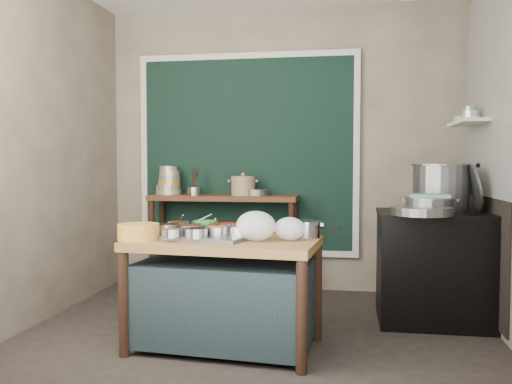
% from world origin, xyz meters
% --- Properties ---
extents(floor, '(3.50, 3.00, 0.02)m').
position_xyz_m(floor, '(0.00, 0.00, -0.01)').
color(floor, '#2D2722').
rests_on(floor, ground).
extents(back_wall, '(3.50, 0.02, 2.80)m').
position_xyz_m(back_wall, '(0.00, 1.51, 1.40)').
color(back_wall, gray).
rests_on(back_wall, floor).
extents(left_wall, '(0.02, 3.00, 2.80)m').
position_xyz_m(left_wall, '(-1.76, 0.00, 1.40)').
color(left_wall, gray).
rests_on(left_wall, floor).
extents(curtain_panel, '(2.10, 0.02, 1.90)m').
position_xyz_m(curtain_panel, '(-0.35, 1.47, 1.35)').
color(curtain_panel, black).
rests_on(curtain_panel, back_wall).
extents(curtain_frame, '(2.22, 0.03, 2.02)m').
position_xyz_m(curtain_frame, '(-0.35, 1.46, 1.35)').
color(curtain_frame, beige).
rests_on(curtain_frame, back_wall).
extents(tile_panel, '(0.02, 1.70, 1.70)m').
position_xyz_m(tile_panel, '(1.74, 0.55, 1.85)').
color(tile_panel, '#B2B2AA').
rests_on(tile_panel, right_wall).
extents(soot_patch, '(0.01, 1.30, 1.30)m').
position_xyz_m(soot_patch, '(1.74, 0.65, 0.70)').
color(soot_patch, black).
rests_on(soot_patch, right_wall).
extents(wall_shelf, '(0.22, 0.70, 0.03)m').
position_xyz_m(wall_shelf, '(1.63, 0.85, 1.60)').
color(wall_shelf, beige).
rests_on(wall_shelf, right_wall).
extents(prep_table, '(1.31, 0.83, 0.75)m').
position_xyz_m(prep_table, '(-0.17, -0.33, 0.38)').
color(prep_table, brown).
rests_on(prep_table, floor).
extents(back_counter, '(1.45, 0.40, 0.95)m').
position_xyz_m(back_counter, '(-0.55, 1.28, 0.47)').
color(back_counter, '#4F2D16').
rests_on(back_counter, floor).
extents(stove_block, '(0.90, 0.68, 0.85)m').
position_xyz_m(stove_block, '(1.35, 0.55, 0.42)').
color(stove_block, black).
rests_on(stove_block, floor).
extents(stove_top, '(0.92, 0.69, 0.03)m').
position_xyz_m(stove_top, '(1.35, 0.55, 0.86)').
color(stove_top, black).
rests_on(stove_top, stove_block).
extents(condiment_tray, '(0.71, 0.57, 0.03)m').
position_xyz_m(condiment_tray, '(-0.32, -0.31, 0.76)').
color(condiment_tray, gray).
rests_on(condiment_tray, prep_table).
extents(condiment_bowls, '(0.65, 0.49, 0.07)m').
position_xyz_m(condiment_bowls, '(-0.34, -0.30, 0.81)').
color(condiment_bowls, gray).
rests_on(condiment_bowls, condiment_tray).
extents(yellow_basin, '(0.36, 0.36, 0.11)m').
position_xyz_m(yellow_basin, '(-0.73, -0.46, 0.80)').
color(yellow_basin, '#C88135').
rests_on(yellow_basin, prep_table).
extents(saucepan, '(0.26, 0.26, 0.11)m').
position_xyz_m(saucepan, '(0.37, -0.16, 0.81)').
color(saucepan, gray).
rests_on(saucepan, prep_table).
extents(plastic_bag_a, '(0.27, 0.23, 0.20)m').
position_xyz_m(plastic_bag_a, '(0.05, -0.39, 0.85)').
color(plastic_bag_a, white).
rests_on(plastic_bag_a, prep_table).
extents(plastic_bag_b, '(0.23, 0.20, 0.16)m').
position_xyz_m(plastic_bag_b, '(0.27, -0.32, 0.83)').
color(plastic_bag_b, white).
rests_on(plastic_bag_b, prep_table).
extents(bowl_stack, '(0.25, 0.25, 0.29)m').
position_xyz_m(bowl_stack, '(-1.12, 1.32, 1.07)').
color(bowl_stack, tan).
rests_on(bowl_stack, back_counter).
extents(utensil_cup, '(0.15, 0.15, 0.08)m').
position_xyz_m(utensil_cup, '(-0.83, 1.24, 0.99)').
color(utensil_cup, gray).
rests_on(utensil_cup, back_counter).
extents(ceramic_crock, '(0.27, 0.27, 0.17)m').
position_xyz_m(ceramic_crock, '(-0.35, 1.27, 1.03)').
color(ceramic_crock, '#9C7F55').
rests_on(ceramic_crock, back_counter).
extents(wide_bowl, '(0.32, 0.32, 0.06)m').
position_xyz_m(wide_bowl, '(-0.22, 1.29, 0.98)').
color(wide_bowl, gray).
rests_on(wide_bowl, back_counter).
extents(stock_pot, '(0.52, 0.52, 0.38)m').
position_xyz_m(stock_pot, '(1.40, 0.72, 1.07)').
color(stock_pot, gray).
rests_on(stock_pot, stove_top).
extents(pot_lid, '(0.10, 0.38, 0.38)m').
position_xyz_m(pot_lid, '(1.63, 0.58, 1.07)').
color(pot_lid, gray).
rests_on(pot_lid, stove_top).
extents(steamer, '(0.41, 0.41, 0.12)m').
position_xyz_m(steamer, '(1.26, 0.38, 0.94)').
color(steamer, gray).
rests_on(steamer, stove_top).
extents(green_cloth, '(0.32, 0.26, 0.02)m').
position_xyz_m(green_cloth, '(1.26, 0.38, 1.02)').
color(green_cloth, '#62A396').
rests_on(green_cloth, steamer).
extents(shallow_pan, '(0.55, 0.55, 0.06)m').
position_xyz_m(shallow_pan, '(1.19, 0.25, 0.91)').
color(shallow_pan, gray).
rests_on(shallow_pan, stove_top).
extents(shelf_bowl_stack, '(0.14, 0.14, 0.11)m').
position_xyz_m(shelf_bowl_stack, '(1.63, 0.79, 1.67)').
color(shelf_bowl_stack, silver).
rests_on(shelf_bowl_stack, wall_shelf).
extents(shelf_bowl_green, '(0.18, 0.18, 0.06)m').
position_xyz_m(shelf_bowl_green, '(1.63, 1.08, 1.64)').
color(shelf_bowl_green, gray).
rests_on(shelf_bowl_green, wall_shelf).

